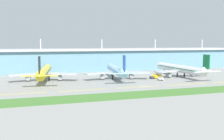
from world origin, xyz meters
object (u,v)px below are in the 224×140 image
(airliner_near, at_px, (44,72))
(pushback_tug, at_px, (153,77))
(airliner_middle, at_px, (117,71))
(airliner_far, at_px, (180,69))
(fuel_truck, at_px, (157,76))
(baggage_cart, at_px, (161,79))

(airliner_near, distance_m, pushback_tug, 78.89)
(pushback_tug, bearing_deg, airliner_middle, 167.24)
(airliner_middle, xyz_separation_m, airliner_far, (51.65, -2.67, 0.01))
(airliner_near, bearing_deg, airliner_middle, -8.74)
(airliner_middle, distance_m, fuel_truck, 30.55)
(airliner_middle, bearing_deg, airliner_far, -2.95)
(pushback_tug, xyz_separation_m, baggage_cart, (1.49, -9.66, 0.16))
(airliner_near, xyz_separation_m, pushback_tug, (77.48, -13.83, -5.35))
(baggage_cart, bearing_deg, fuel_truck, 80.22)
(baggage_cart, bearing_deg, pushback_tug, 98.75)
(airliner_near, relative_size, pushback_tug, 15.29)
(fuel_truck, height_order, pushback_tug, fuel_truck)
(fuel_truck, bearing_deg, airliner_near, 169.55)
(fuel_truck, bearing_deg, airliner_middle, 166.61)
(pushback_tug, distance_m, baggage_cart, 9.78)
(airliner_near, relative_size, airliner_far, 0.97)
(airliner_middle, height_order, airliner_far, same)
(airliner_middle, height_order, pushback_tug, airliner_middle)
(airliner_near, relative_size, baggage_cart, 17.31)
(airliner_far, xyz_separation_m, baggage_cart, (-23.69, -12.99, -5.19))
(airliner_middle, relative_size, airliner_far, 0.87)
(fuel_truck, bearing_deg, baggage_cart, -99.78)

